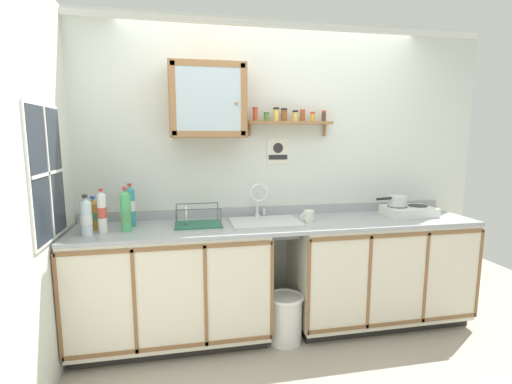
{
  "coord_description": "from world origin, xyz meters",
  "views": [
    {
      "loc": [
        -0.77,
        -2.52,
        1.62
      ],
      "look_at": [
        -0.19,
        0.4,
        1.17
      ],
      "focal_mm": 25.86,
      "sensor_mm": 36.0,
      "label": 1
    }
  ],
  "objects_px": {
    "wall_cabinet": "(208,101)",
    "trash_bin": "(285,317)",
    "mug": "(309,216)",
    "warning_sign": "(278,151)",
    "saucepan": "(397,201)",
    "sink": "(265,224)",
    "bottle_juice_amber_1": "(94,214)",
    "bottle_soda_green_0": "(126,211)",
    "bottle_water_clear_3": "(86,217)",
    "hot_plate_stove": "(409,211)",
    "dish_rack": "(197,223)",
    "bottle_opaque_white_2": "(102,212)",
    "bottle_detergent_teal_4": "(130,206)"
  },
  "relations": [
    {
      "from": "hot_plate_stove",
      "to": "warning_sign",
      "type": "distance_m",
      "value": 1.26
    },
    {
      "from": "wall_cabinet",
      "to": "trash_bin",
      "type": "xyz_separation_m",
      "value": [
        0.55,
        -0.33,
        -1.69
      ]
    },
    {
      "from": "bottle_juice_amber_1",
      "to": "warning_sign",
      "type": "relative_size",
      "value": 1.12
    },
    {
      "from": "bottle_soda_green_0",
      "to": "bottle_opaque_white_2",
      "type": "bearing_deg",
      "value": -175.98
    },
    {
      "from": "sink",
      "to": "warning_sign",
      "type": "distance_m",
      "value": 0.65
    },
    {
      "from": "sink",
      "to": "bottle_juice_amber_1",
      "type": "height_order",
      "value": "sink"
    },
    {
      "from": "bottle_detergent_teal_4",
      "to": "trash_bin",
      "type": "height_order",
      "value": "bottle_detergent_teal_4"
    },
    {
      "from": "mug",
      "to": "warning_sign",
      "type": "relative_size",
      "value": 0.53
    },
    {
      "from": "dish_rack",
      "to": "wall_cabinet",
      "type": "relative_size",
      "value": 0.61
    },
    {
      "from": "warning_sign",
      "to": "trash_bin",
      "type": "height_order",
      "value": "warning_sign"
    },
    {
      "from": "bottle_water_clear_3",
      "to": "warning_sign",
      "type": "bearing_deg",
      "value": 15.06
    },
    {
      "from": "bottle_juice_amber_1",
      "to": "dish_rack",
      "type": "distance_m",
      "value": 0.76
    },
    {
      "from": "bottle_water_clear_3",
      "to": "wall_cabinet",
      "type": "relative_size",
      "value": 0.49
    },
    {
      "from": "hot_plate_stove",
      "to": "bottle_opaque_white_2",
      "type": "xyz_separation_m",
      "value": [
        -2.5,
        -0.09,
        0.11
      ]
    },
    {
      "from": "saucepan",
      "to": "mug",
      "type": "height_order",
      "value": "saucepan"
    },
    {
      "from": "bottle_water_clear_3",
      "to": "trash_bin",
      "type": "xyz_separation_m",
      "value": [
        1.43,
        -0.07,
        -0.86
      ]
    },
    {
      "from": "mug",
      "to": "wall_cabinet",
      "type": "distance_m",
      "value": 1.22
    },
    {
      "from": "bottle_detergent_teal_4",
      "to": "wall_cabinet",
      "type": "bearing_deg",
      "value": 5.61
    },
    {
      "from": "warning_sign",
      "to": "trash_bin",
      "type": "relative_size",
      "value": 0.59
    },
    {
      "from": "bottle_soda_green_0",
      "to": "mug",
      "type": "distance_m",
      "value": 1.41
    },
    {
      "from": "bottle_opaque_white_2",
      "to": "mug",
      "type": "height_order",
      "value": "bottle_opaque_white_2"
    },
    {
      "from": "bottle_detergent_teal_4",
      "to": "mug",
      "type": "height_order",
      "value": "bottle_detergent_teal_4"
    },
    {
      "from": "bottle_juice_amber_1",
      "to": "trash_bin",
      "type": "height_order",
      "value": "bottle_juice_amber_1"
    },
    {
      "from": "sink",
      "to": "wall_cabinet",
      "type": "xyz_separation_m",
      "value": [
        -0.43,
        0.13,
        0.98
      ]
    },
    {
      "from": "bottle_juice_amber_1",
      "to": "mug",
      "type": "bearing_deg",
      "value": -2.28
    },
    {
      "from": "saucepan",
      "to": "warning_sign",
      "type": "distance_m",
      "value": 1.13
    },
    {
      "from": "hot_plate_stove",
      "to": "bottle_soda_green_0",
      "type": "distance_m",
      "value": 2.35
    },
    {
      "from": "hot_plate_stove",
      "to": "bottle_water_clear_3",
      "type": "height_order",
      "value": "bottle_water_clear_3"
    },
    {
      "from": "bottle_water_clear_3",
      "to": "bottle_soda_green_0",
      "type": "bearing_deg",
      "value": 13.62
    },
    {
      "from": "dish_rack",
      "to": "wall_cabinet",
      "type": "bearing_deg",
      "value": 49.9
    },
    {
      "from": "bottle_water_clear_3",
      "to": "bottle_detergent_teal_4",
      "type": "height_order",
      "value": "bottle_detergent_teal_4"
    },
    {
      "from": "bottle_juice_amber_1",
      "to": "wall_cabinet",
      "type": "xyz_separation_m",
      "value": [
        0.86,
        0.11,
        0.85
      ]
    },
    {
      "from": "hot_plate_stove",
      "to": "saucepan",
      "type": "bearing_deg",
      "value": 168.51
    },
    {
      "from": "bottle_water_clear_3",
      "to": "trash_bin",
      "type": "bearing_deg",
      "value": -2.71
    },
    {
      "from": "bottle_soda_green_0",
      "to": "wall_cabinet",
      "type": "distance_m",
      "value": 1.04
    },
    {
      "from": "saucepan",
      "to": "bottle_opaque_white_2",
      "type": "distance_m",
      "value": 2.4
    },
    {
      "from": "bottle_juice_amber_1",
      "to": "bottle_water_clear_3",
      "type": "distance_m",
      "value": 0.15
    },
    {
      "from": "saucepan",
      "to": "mug",
      "type": "bearing_deg",
      "value": -174.97
    },
    {
      "from": "hot_plate_stove",
      "to": "dish_rack",
      "type": "relative_size",
      "value": 1.14
    },
    {
      "from": "wall_cabinet",
      "to": "trash_bin",
      "type": "relative_size",
      "value": 1.53
    },
    {
      "from": "bottle_soda_green_0",
      "to": "wall_cabinet",
      "type": "relative_size",
      "value": 0.55
    },
    {
      "from": "hot_plate_stove",
      "to": "bottle_detergent_teal_4",
      "type": "xyz_separation_m",
      "value": [
        -2.33,
        0.07,
        0.12
      ]
    },
    {
      "from": "hot_plate_stove",
      "to": "trash_bin",
      "type": "height_order",
      "value": "hot_plate_stove"
    },
    {
      "from": "dish_rack",
      "to": "mug",
      "type": "distance_m",
      "value": 0.9
    },
    {
      "from": "saucepan",
      "to": "bottle_detergent_teal_4",
      "type": "distance_m",
      "value": 2.23
    },
    {
      "from": "mug",
      "to": "saucepan",
      "type": "bearing_deg",
      "value": 5.03
    },
    {
      "from": "bottle_opaque_white_2",
      "to": "bottle_juice_amber_1",
      "type": "bearing_deg",
      "value": 128.59
    },
    {
      "from": "saucepan",
      "to": "wall_cabinet",
      "type": "height_order",
      "value": "wall_cabinet"
    },
    {
      "from": "bottle_soda_green_0",
      "to": "bottle_opaque_white_2",
      "type": "distance_m",
      "value": 0.16
    },
    {
      "from": "dish_rack",
      "to": "mug",
      "type": "xyz_separation_m",
      "value": [
        0.9,
        -0.05,
        0.02
      ]
    }
  ]
}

